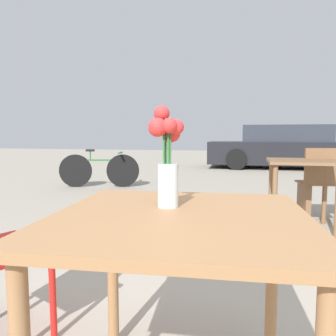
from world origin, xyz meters
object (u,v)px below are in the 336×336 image
object	(u,v)px
parked_car	(284,148)
flower_vase	(167,159)
bicycle	(99,170)
table_front	(180,246)
table_back	(302,173)

from	to	relation	value
parked_car	flower_vase	bearing A→B (deg)	-98.94
flower_vase	bicycle	size ratio (longest dim) A/B	0.24
table_front	parked_car	distance (m)	9.39
bicycle	flower_vase	bearing A→B (deg)	-62.47
table_front	table_back	size ratio (longest dim) A/B	1.21
flower_vase	bicycle	distance (m)	5.27
bicycle	parked_car	distance (m)	5.98
table_back	bicycle	size ratio (longest dim) A/B	0.49
table_front	parked_car	xyz separation A→B (m)	(1.38, 9.29, -0.02)
table_back	bicycle	world-z (taller)	table_back
flower_vase	parked_car	bearing A→B (deg)	81.06
table_front	bicycle	distance (m)	5.36
flower_vase	table_back	world-z (taller)	flower_vase
flower_vase	bicycle	bearing A→B (deg)	117.53
table_front	parked_car	world-z (taller)	parked_car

